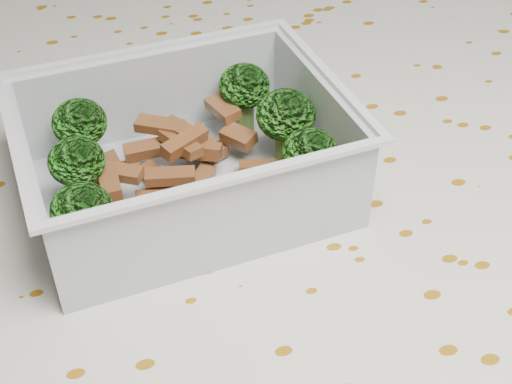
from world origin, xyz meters
name	(u,v)px	position (x,y,z in m)	size (l,w,h in m)	color
dining_table	(246,321)	(0.00, 0.00, 0.67)	(1.40, 0.90, 0.75)	brown
tablecloth	(245,269)	(0.00, 0.00, 0.72)	(1.46, 0.96, 0.19)	beige
lunch_container	(186,165)	(-0.03, 0.04, 0.78)	(0.20, 0.16, 0.07)	silver
broccoli_florets	(190,140)	(-0.02, 0.04, 0.79)	(0.16, 0.12, 0.05)	#608C3F
meat_pile	(174,155)	(-0.03, 0.05, 0.78)	(0.11, 0.08, 0.03)	brown
sausage	(215,207)	(-0.02, 0.00, 0.78)	(0.16, 0.05, 0.03)	#CB5E28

